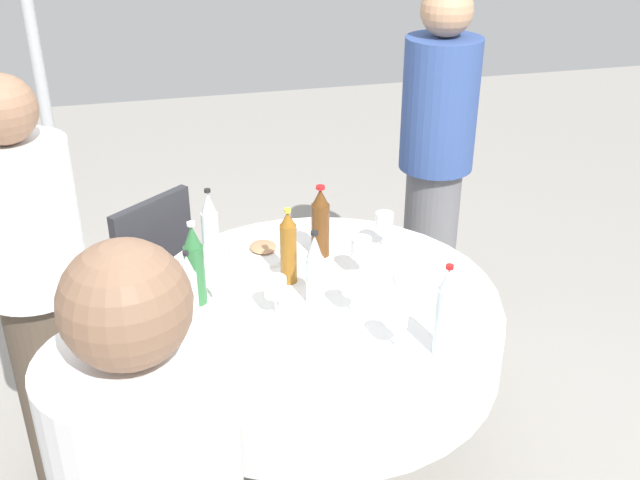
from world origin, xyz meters
name	(u,v)px	position (x,y,z in m)	size (l,w,h in m)	color
ground_plane	(320,454)	(0.00, 0.00, 0.00)	(10.00, 10.00, 0.00)	gray
dining_table	(320,331)	(0.00, 0.00, 0.59)	(1.30, 1.30, 0.74)	white
bottle_clear_west	(315,270)	(0.03, -0.03, 0.86)	(0.06, 0.06, 0.27)	silver
bottle_clear_right	(210,226)	(-0.38, -0.34, 0.87)	(0.06, 0.06, 0.28)	silver
bottle_clear_rear	(189,290)	(0.06, -0.45, 0.86)	(0.06, 0.06, 0.27)	silver
bottle_clear_north	(445,313)	(0.43, 0.29, 0.89)	(0.06, 0.06, 0.31)	silver
bottle_brown_inner	(320,223)	(-0.29, 0.07, 0.88)	(0.07, 0.07, 0.29)	#593314
bottle_green_near	(195,266)	(-0.06, -0.42, 0.88)	(0.07, 0.07, 0.31)	#2D6B38
bottle_amber_south	(288,248)	(-0.12, -0.09, 0.88)	(0.06, 0.06, 0.29)	#8C5619
wine_glass_north	(352,286)	(0.13, 0.08, 0.84)	(0.07, 0.07, 0.14)	white
wine_glass_inner	(397,317)	(0.36, 0.16, 0.85)	(0.07, 0.07, 0.15)	white
wine_glass_near	(361,248)	(-0.10, 0.18, 0.86)	(0.07, 0.07, 0.15)	white
wine_glass_south	(275,288)	(0.08, -0.17, 0.84)	(0.08, 0.08, 0.14)	white
wine_glass_east	(384,223)	(-0.30, 0.33, 0.84)	(0.07, 0.07, 0.14)	white
plate_east	(263,250)	(-0.36, -0.14, 0.75)	(0.26, 0.26, 0.04)	white
plate_left	(272,349)	(0.29, -0.23, 0.75)	(0.22, 0.22, 0.02)	white
plate_mid	(429,278)	(0.00, 0.41, 0.75)	(0.25, 0.25, 0.02)	white
fork_right	(340,382)	(0.49, -0.06, 0.74)	(0.18, 0.02, 0.01)	silver
folded_napkin	(225,278)	(-0.18, -0.31, 0.75)	(0.18, 0.18, 0.02)	white
person_west	(39,296)	(-0.10, -0.94, 0.82)	(0.34, 0.34, 1.57)	#4C3F33
person_right	(436,158)	(-0.84, 0.76, 0.87)	(0.34, 0.34, 1.65)	slate
chair_near	(142,269)	(-0.74, -0.61, 0.52)	(0.56, 0.56, 0.87)	#2D2D33
tent_pole_main	(32,34)	(-2.17, -1.06, 1.25)	(0.07, 0.07, 2.50)	#B2B5B7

